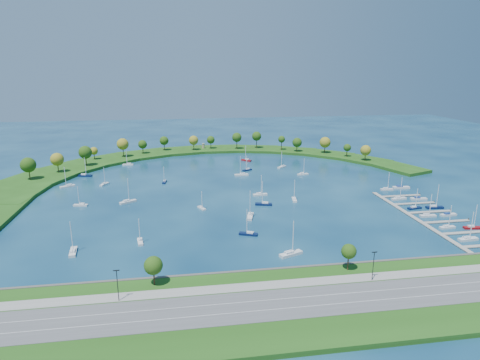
{
  "coord_description": "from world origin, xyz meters",
  "views": [
    {
      "loc": [
        -30.84,
        -226.64,
        68.42
      ],
      "look_at": [
        5.0,
        5.0,
        4.0
      ],
      "focal_mm": 30.57,
      "sensor_mm": 36.0,
      "label": 1
    }
  ],
  "objects": [
    {
      "name": "ground",
      "position": [
        0.0,
        0.0,
        0.0
      ],
      "size": [
        700.0,
        700.0,
        0.0
      ],
      "primitive_type": "plane",
      "color": "#082847",
      "rests_on": "ground"
    },
    {
      "name": "south_shoreline",
      "position": [
        0.03,
        -122.88,
        1.0
      ],
      "size": [
        420.0,
        43.1,
        11.6
      ],
      "color": "#204813",
      "rests_on": "ground"
    },
    {
      "name": "breakwater",
      "position": [
        -46.33,
        48.72,
        0.99
      ],
      "size": [
        286.74,
        247.64,
        2.0
      ],
      "color": "#204813",
      "rests_on": "ground"
    },
    {
      "name": "breakwater_trees",
      "position": [
        -20.69,
        83.01,
        10.73
      ],
      "size": [
        236.72,
        91.03,
        14.45
      ],
      "color": "#382314",
      "rests_on": "breakwater"
    },
    {
      "name": "harbor_tower",
      "position": [
        -9.19,
        118.67,
        4.18
      ],
      "size": [
        2.6,
        2.6,
        4.26
      ],
      "color": "gray",
      "rests_on": "breakwater"
    },
    {
      "name": "dock_system",
      "position": [
        85.3,
        -61.0,
        0.35
      ],
      "size": [
        24.28,
        82.0,
        1.6
      ],
      "color": "gray",
      "rests_on": "ground"
    },
    {
      "name": "moored_boat_0",
      "position": [
        -2.7,
        -68.37,
        0.89
      ],
      "size": [
        8.15,
        4.93,
        11.6
      ],
      "rotation": [
        0.0,
        0.0,
        2.77
      ],
      "color": "#09163C",
      "rests_on": "ground"
    },
    {
      "name": "moored_boat_1",
      "position": [
        20.43,
        72.93,
        0.91
      ],
      "size": [
        7.68,
        7.1,
        12.03
      ],
      "rotation": [
        0.0,
        0.0,
        2.43
      ],
      "color": "maroon",
      "rests_on": "ground"
    },
    {
      "name": "moored_boat_2",
      "position": [
        -67.19,
        71.91,
        0.89
      ],
      "size": [
        7.99,
        3.41,
        11.38
      ],
      "rotation": [
        0.0,
        0.0,
        2.98
      ],
      "color": "silver",
      "rests_on": "ground"
    },
    {
      "name": "moored_boat_3",
      "position": [
        -47.52,
        -69.36,
        0.87
      ],
      "size": [
        3.05,
        7.39,
        10.54
      ],
      "rotation": [
        0.0,
        0.0,
        4.86
      ],
      "color": "silver",
      "rests_on": "ground"
    },
    {
      "name": "moored_boat_4",
      "position": [
        29.6,
        -26.02,
        0.89
      ],
      "size": [
        3.46,
        7.93,
        11.27
      ],
      "rotation": [
        0.0,
        0.0,
        1.39
      ],
      "color": "silver",
      "rests_on": "ground"
    },
    {
      "name": "moored_boat_5",
      "position": [
        9.72,
        -90.0,
        0.96
      ],
      "size": [
        9.68,
        5.87,
        13.78
      ],
      "rotation": [
        0.0,
        0.0,
        0.37
      ],
      "color": "silver",
      "rests_on": "ground"
    },
    {
      "name": "moored_boat_6",
      "position": [
        13.26,
        -14.41,
        0.9
      ],
      "size": [
        8.14,
        2.97,
        11.72
      ],
      "rotation": [
        0.0,
        0.0,
        0.09
      ],
      "color": "silver",
      "rests_on": "ground"
    },
    {
      "name": "moored_boat_7",
      "position": [
        1.74,
        -47.64,
        0.95
      ],
      "size": [
        4.99,
        9.53,
        13.49
      ],
      "rotation": [
        0.0,
        0.0,
        4.43
      ],
      "color": "silver",
      "rests_on": "ground"
    },
    {
      "name": "moored_boat_8",
      "position": [
        -81.37,
        -17.96,
        0.87
      ],
      "size": [
        7.32,
        3.0,
        10.45
      ],
      "rotation": [
        0.0,
        0.0,
        3.0
      ],
      "color": "silver",
      "rests_on": "ground"
    },
    {
      "name": "moored_boat_9",
      "position": [
        -72.05,
        -75.48,
        0.92
      ],
      "size": [
        3.43,
        8.79,
        12.58
      ],
      "rotation": [
        0.0,
        0.0,
        1.69
      ],
      "color": "silver",
      "rests_on": "ground"
    },
    {
      "name": "moored_boat_10",
      "position": [
        9.88,
        29.87,
        0.95
      ],
      "size": [
        9.13,
        2.65,
        13.37
      ],
      "rotation": [
        0.0,
        0.0,
        3.15
      ],
      "color": "silver",
      "rests_on": "ground"
    },
    {
      "name": "moored_boat_11",
      "position": [
        -20.27,
        -32.02,
        0.84
      ],
      "size": [
        4.25,
        6.59,
        9.43
      ],
      "rotation": [
        0.0,
        0.0,
        5.13
      ],
      "color": "silver",
      "rests_on": "ground"
    },
    {
      "name": "moored_boat_12",
      "position": [
        -96.54,
        19.01,
        0.92
      ],
      "size": [
        8.51,
        6.51,
        12.54
      ],
      "rotation": [
        0.0,
        0.0,
        3.69
      ],
      "color": "silver",
      "rests_on": "ground"
    },
    {
      "name": "moored_boat_13",
      "position": [
        -39.85,
        20.61,
        0.86
      ],
      "size": [
        2.83,
        7.15,
        10.23
      ],
      "rotation": [
        0.0,
        0.0,
        4.58
      ],
      "color": "#09163C",
      "rests_on": "ground"
    },
    {
      "name": "moored_boat_14",
      "position": [
        50.28,
        25.55,
        0.88
      ],
      "size": [
        7.76,
        3.29,
        11.06
      ],
      "rotation": [
        0.0,
        0.0,
        6.44
      ],
      "color": "silver",
      "rests_on": "ground"
    },
    {
      "name": "moored_boat_15",
      "position": [
        -75.69,
        20.58,
        0.88
      ],
      "size": [
        5.17,
        7.55,
        10.89
      ],
      "rotation": [
        0.0,
        0.0,
        1.11
      ],
      "color": "silver",
      "rests_on": "ground"
    },
    {
      "name": "moored_boat_16",
      "position": [
        -91.57,
        43.57,
        0.93
      ],
      "size": [
        9.05,
        4.28,
        12.83
      ],
      "rotation": [
        0.0,
        0.0,
        6.06
      ],
      "color": "#09163C",
      "rests_on": "ground"
    },
    {
      "name": "moored_boat_17",
      "position": [
        11.85,
        -31.0,
        0.93
      ],
      "size": [
        8.98,
        4.45,
        12.72
      ],
      "rotation": [
        0.0,
        0.0,
        2.9
      ],
      "color": "#09163C",
      "rests_on": "ground"
    },
    {
      "name": "moored_boat_18",
      "position": [
        15.91,
        42.9,
        0.87
      ],
      "size": [
        7.24,
        5.41,
        10.6
      ],
      "rotation": [
        0.0,
        0.0,
        3.68
      ],
      "color": "#09163C",
      "rests_on": "ground"
    },
    {
      "name": "moored_boat_19",
      "position": [
        -57.98,
        -16.49,
        0.94
      ],
      "size": [
        8.82,
        6.98,
        13.1
      ],
      "rotation": [
        0.0,
        0.0,
        0.58
      ],
      "color": "silver",
      "rests_on": "ground"
    },
    {
      "name": "moored_boat_20",
      "position": [
        41.76,
        47.62,
        0.9
      ],
      "size": [
        7.51,
        6.93,
        11.76
      ],
      "rotation": [
        0.0,
        0.0,
        3.86
      ],
      "color": "silver",
      "rests_on": "ground"
    },
    {
      "name": "docked_boat_0",
      "position": [
        85.51,
        -87.62,
        0.92
      ],
      "size": [
        8.58,
        3.0,
        12.39
      ],
      "rotation": [
        0.0,
        0.0,
        0.08
      ],
      "color": "silver",
      "rests_on": "ground"
    },
    {
      "name": "docked_boat_2",
      "position": [
        85.54,
        -74.29,
        0.87
      ],
      "size": [
        7.3,
        2.54,
        10.54
      ],
      "rotation": [
        0.0,
        0.0,
        0.08
      ],
      "color": "silver",
      "rests_on": "ground"
    },
    {
      "name": "docked_boat_3",
      "position": [
        96.03,
        -76.47,
        0.88
      ],
      "size": [
        7.81,
        3.11,
        11.17
      ],
      "rotation": [
        0.0,
        0.0,
        -0.13
      ],
      "color": "maroon",
      "rests_on": "ground"
    },
    {
      "name": "docked_boat_4",
      "position": [
        85.53,
        -59.71,
        0.89
      ],
      "size": [
        7.77,
        2.4,
        11.33
      ],
      "rotation": [
        0.0,
        0.0,
        -0.03
      ],
      "color": "silver",
      "rests_on": "ground"
    },
    {
      "name": "docked_boat_5",
      "position": [
        95.98,
        -59.98,
        0.6
      ],
      "size": [
        8.17,
        2.86,
        1.64
      ],
      "rotation": [
        0.0,
        0.0,
        0.08
      ],
      "color": "silver",
      "rests_on": "ground"
    },
    {
      "name": "docked_boat_6",
      "position": [
        85.54,
        -48.35,
        0.87
      ],
      "size": [
        7.49,
        3.12,
        10.69
      ],
      "rotation": [
        0.0,
        0.0,
        0.15
      ],
      "color": "#09163C",
      "rests_on": "ground"
    },
    {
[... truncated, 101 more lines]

